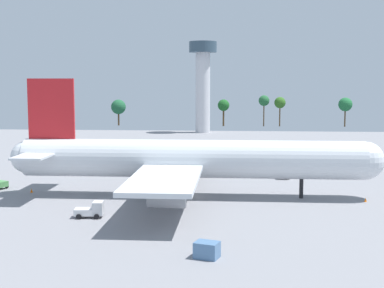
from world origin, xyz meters
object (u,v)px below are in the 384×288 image
object	(u,v)px
cargo_airplane	(191,159)
cargo_container_fore	(207,250)
cargo_loader	(284,172)
catering_truck	(91,210)
control_tower	(203,78)
safety_cone_tail	(32,191)
safety_cone_nose	(365,200)

from	to	relation	value
cargo_airplane	cargo_container_fore	distance (m)	35.17
cargo_loader	catering_truck	bearing A→B (deg)	-130.57
control_tower	cargo_airplane	bearing A→B (deg)	-87.71
cargo_airplane	safety_cone_tail	world-z (taller)	cargo_airplane
cargo_container_fore	safety_cone_tail	size ratio (longest dim) A/B	4.48
cargo_airplane	cargo_container_fore	bearing A→B (deg)	-82.53
cargo_airplane	safety_cone_tail	bearing A→B (deg)	177.65
catering_truck	safety_cone_nose	bearing A→B (deg)	18.07
cargo_airplane	safety_cone_nose	xyz separation A→B (m)	(30.05, -2.21, -6.36)
cargo_loader	cargo_container_fore	distance (m)	57.01
catering_truck	cargo_loader	xyz separation A→B (m)	(32.07, 37.46, 0.02)
catering_truck	cargo_loader	world-z (taller)	catering_truck
catering_truck	cargo_loader	bearing A→B (deg)	49.43
cargo_airplane	safety_cone_nose	world-z (taller)	cargo_airplane
catering_truck	cargo_container_fore	world-z (taller)	catering_truck
cargo_loader	control_tower	xyz separation A→B (m)	(-23.23, 104.12, 20.76)
safety_cone_tail	control_tower	bearing A→B (deg)	78.70
cargo_container_fore	control_tower	world-z (taller)	control_tower
cargo_airplane	cargo_loader	distance (m)	28.31
cargo_container_fore	cargo_airplane	bearing A→B (deg)	97.47
cargo_airplane	cargo_loader	size ratio (longest dim) A/B	11.97
cargo_loader	safety_cone_nose	world-z (taller)	cargo_loader
cargo_airplane	control_tower	size ratio (longest dim) A/B	1.83
safety_cone_nose	safety_cone_tail	size ratio (longest dim) A/B	0.93
cargo_airplane	safety_cone_nose	distance (m)	30.80
cargo_airplane	catering_truck	bearing A→B (deg)	-129.93
cargo_airplane	cargo_loader	xyz separation A→B (m)	(18.23, 20.93, -5.55)
safety_cone_tail	control_tower	xyz separation A→B (m)	(24.73, 123.83, 21.54)
catering_truck	cargo_container_fore	bearing A→B (deg)	-44.26
control_tower	catering_truck	bearing A→B (deg)	-93.57
cargo_container_fore	safety_cone_nose	world-z (taller)	cargo_container_fore
safety_cone_nose	catering_truck	bearing A→B (deg)	-161.93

